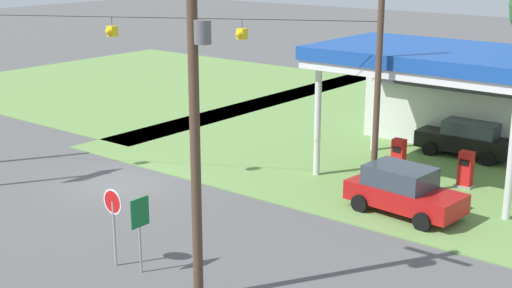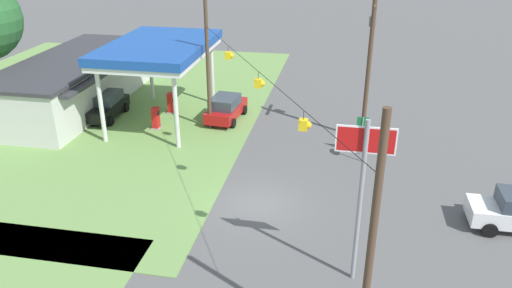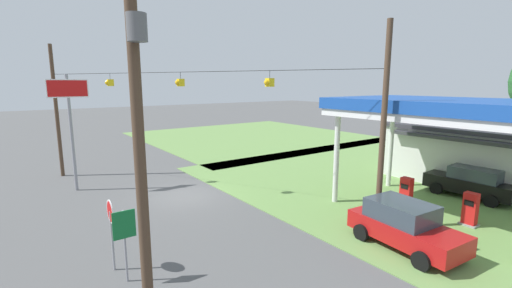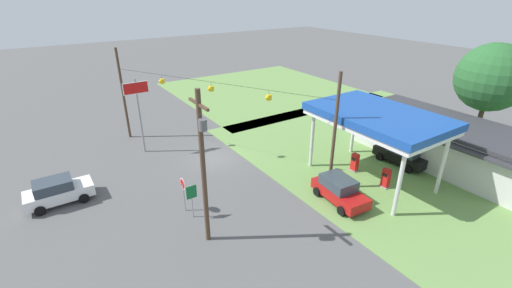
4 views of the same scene
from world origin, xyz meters
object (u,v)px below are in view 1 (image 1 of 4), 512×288
(fuel_pump_far, at_px, (466,171))
(car_at_pumps_front, at_px, (403,190))
(gas_station_canopy, at_px, (438,61))
(route_sign, at_px, (140,220))
(fuel_pump_near, at_px, (398,157))
(utility_pole_main, at_px, (196,119))
(stop_sign_roadside, at_px, (113,211))
(car_at_pumps_rear, at_px, (468,138))

(fuel_pump_far, bearing_deg, car_at_pumps_front, -98.05)
(gas_station_canopy, height_order, route_sign, gas_station_canopy)
(fuel_pump_near, distance_m, fuel_pump_far, 3.04)
(car_at_pumps_front, relative_size, utility_pole_main, 0.47)
(fuel_pump_far, height_order, car_at_pumps_front, car_at_pumps_front)
(car_at_pumps_front, distance_m, stop_sign_roadside, 10.73)
(stop_sign_roadside, bearing_deg, fuel_pump_far, -111.64)
(fuel_pump_far, bearing_deg, route_sign, -108.16)
(fuel_pump_near, bearing_deg, utility_pole_main, -85.54)
(car_at_pumps_front, distance_m, route_sign, 10.15)
(fuel_pump_far, bearing_deg, fuel_pump_near, 180.00)
(fuel_pump_near, xyz_separation_m, stop_sign_roadside, (-2.43, -13.79, 1.08))
(gas_station_canopy, distance_m, utility_pole_main, 13.76)
(fuel_pump_near, xyz_separation_m, utility_pole_main, (1.07, -13.75, 4.47))
(gas_station_canopy, bearing_deg, utility_pole_main, -91.85)
(gas_station_canopy, distance_m, fuel_pump_far, 4.60)
(fuel_pump_far, relative_size, car_at_pumps_front, 0.35)
(car_at_pumps_rear, bearing_deg, gas_station_canopy, 90.59)
(car_at_pumps_front, relative_size, stop_sign_roadside, 1.76)
(car_at_pumps_front, xyz_separation_m, stop_sign_roadside, (-4.86, -9.52, 0.90))
(car_at_pumps_front, distance_m, utility_pole_main, 10.49)
(route_sign, xyz_separation_m, utility_pole_main, (2.51, -0.12, 3.49))
(car_at_pumps_rear, xyz_separation_m, utility_pole_main, (-0.27, -18.03, 4.29))
(car_at_pumps_front, height_order, route_sign, route_sign)
(car_at_pumps_rear, bearing_deg, fuel_pump_near, 70.83)
(fuel_pump_near, distance_m, route_sign, 13.73)
(gas_station_canopy, height_order, fuel_pump_far, gas_station_canopy)
(car_at_pumps_rear, distance_m, utility_pole_main, 18.53)
(car_at_pumps_rear, bearing_deg, route_sign, 79.41)
(fuel_pump_near, xyz_separation_m, car_at_pumps_rear, (1.34, 4.28, 0.18))
(fuel_pump_far, xyz_separation_m, car_at_pumps_rear, (-1.70, 4.28, 0.18))
(gas_station_canopy, relative_size, stop_sign_roadside, 3.85)
(fuel_pump_near, relative_size, car_at_pumps_front, 0.35)
(car_at_pumps_front, bearing_deg, car_at_pumps_rear, 102.45)
(utility_pole_main, bearing_deg, fuel_pump_near, 94.46)
(gas_station_canopy, relative_size, utility_pole_main, 1.04)
(fuel_pump_near, distance_m, car_at_pumps_rear, 4.49)
(car_at_pumps_front, height_order, stop_sign_roadside, stop_sign_roadside)
(fuel_pump_near, height_order, route_sign, route_sign)
(utility_pole_main, bearing_deg, fuel_pump_far, 81.87)
(fuel_pump_near, relative_size, stop_sign_roadside, 0.62)
(car_at_pumps_front, bearing_deg, route_sign, -107.27)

